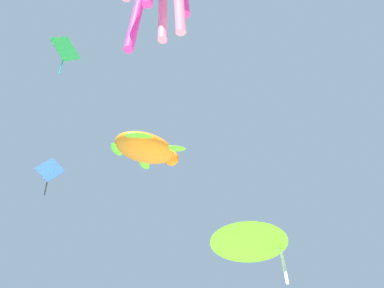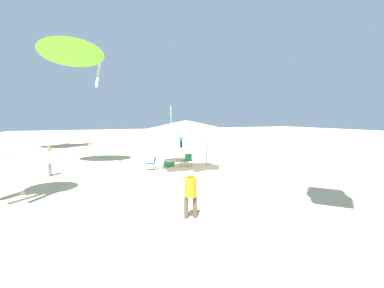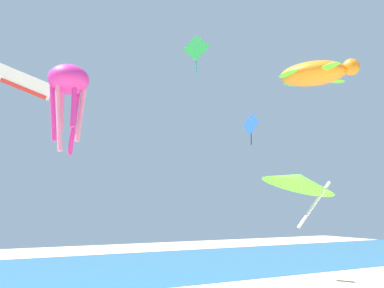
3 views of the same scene
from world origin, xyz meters
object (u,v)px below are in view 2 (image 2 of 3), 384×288
Objects in this scene: folding_chair_right_of_tent at (187,159)px; person_beachcomber at (181,138)px; banner_flag at (171,123)px; folding_chair_left_of_tent at (152,162)px; cooler_box at (169,163)px; person_far_stroller at (49,159)px; kite_delta_lime at (72,48)px; beach_umbrella at (175,133)px; person_watching_sky at (191,190)px; canopy_tent at (186,125)px.

person_beachcomber is (11.12, -3.96, 0.52)m from folding_chair_right_of_tent.
folding_chair_left_of_tent is at bearing 154.83° from banner_flag.
folding_chair_left_of_tent is at bearing 119.37° from cooler_box.
kite_delta_lime is (2.91, -1.45, 6.69)m from person_far_stroller.
person_beachcomber is at bearing 178.28° from folding_chair_left_of_tent.
kite_delta_lime is (1.05, 6.62, 5.57)m from beach_umbrella.
kite_delta_lime is (-8.11, 10.69, 6.65)m from person_beachcomber.
person_far_stroller reaches higher than person_watching_sky.
beach_umbrella is 1.36× the size of person_beachcomber.
banner_flag is 2.70× the size of person_far_stroller.
person_watching_sky is (-9.16, 3.73, 0.45)m from folding_chair_right_of_tent.
person_far_stroller is (-11.03, 12.14, -0.04)m from person_beachcomber.
beach_umbrella is 3.20× the size of cooler_box.
kite_delta_lime is at bearing 128.75° from banner_flag.
beach_umbrella is 0.52× the size of banner_flag.
folding_chair_left_of_tent is (-2.34, 2.39, -1.60)m from beach_umbrella.
canopy_tent is 4.79× the size of folding_chair_left_of_tent.
person_beachcomber is 1.04× the size of person_far_stroller.
folding_chair_right_of_tent is 0.18× the size of banner_flag.
person_far_stroller is at bearing 133.98° from banner_flag.
banner_flag reaches higher than person_far_stroller.
banner_flag is (10.12, -3.74, 2.44)m from cooler_box.
cooler_box is at bearing 146.98° from folding_chair_left_of_tent.
folding_chair_left_of_tent is 13.21m from person_beachcomber.
person_beachcomber is at bearing -65.64° from banner_flag.
cooler_box is 9.69m from kite_delta_lime.
person_far_stroller is (-10.42, 10.79, -1.68)m from banner_flag.
banner_flag is 2.21m from person_beachcomber.
folding_chair_left_of_tent is at bearing -119.89° from folding_chair_right_of_tent.
person_watching_sky is at bearing 164.70° from cooler_box.
banner_flag is at bearing -20.26° from cooler_box.
cooler_box is (0.78, -1.39, -0.27)m from folding_chair_left_of_tent.
kite_delta_lime is at bearing 65.01° from cooler_box.
beach_umbrella is (3.38, -0.56, -0.67)m from canopy_tent.
person_far_stroller is at bearing 92.41° from cooler_box.
person_watching_sky is 0.31× the size of kite_delta_lime.
person_watching_sky reaches higher than folding_chair_left_of_tent.
canopy_tent is 3.09m from folding_chair_left_of_tent.
canopy_tent is 3.49m from beach_umbrella.
cooler_box is 11.90m from person_beachcomber.
person_far_stroller reaches higher than cooler_box.
canopy_tent is at bearing 164.58° from banner_flag.
person_watching_sky is (-9.26, -4.45, -0.04)m from person_far_stroller.
banner_flag reaches higher than beach_umbrella.
banner_flag is (8.56, -2.73, 0.57)m from beach_umbrella.
kite_delta_lime is at bearing 173.01° from person_beachcomber.
person_watching_sky is 14.22m from kite_delta_lime.
kite_delta_lime is at bearing -152.87° from folding_chair_right_of_tent.
folding_chair_left_of_tent is 0.18× the size of banner_flag.
banner_flag is 0.87× the size of kite_delta_lime.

